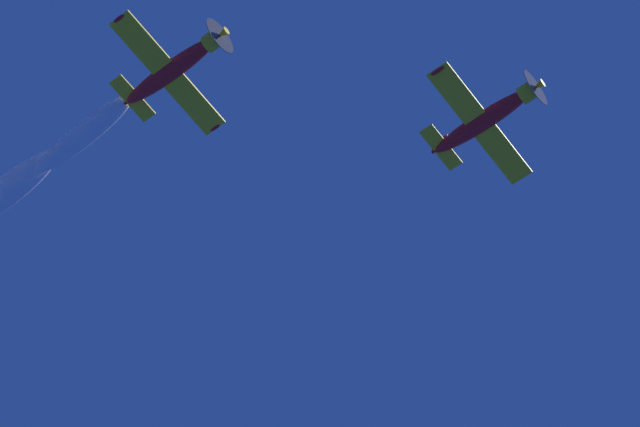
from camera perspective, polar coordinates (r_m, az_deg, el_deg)
The scene contains 2 objects.
airplane_lead at distance 90.35m, azimuth 6.30°, elevation 3.58°, with size 8.00×8.95×3.01m.
airplane_left_wingman at distance 89.38m, azimuth -5.51°, elevation 5.48°, with size 8.00×8.95×2.89m.
Camera 1 is at (-10.32, 38.99, 2.15)m, focal length 84.86 mm.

